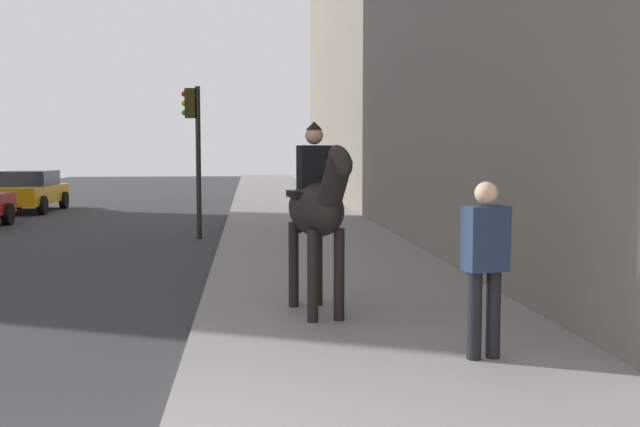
{
  "coord_description": "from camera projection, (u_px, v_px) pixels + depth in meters",
  "views": [
    {
      "loc": [
        -4.32,
        -0.66,
        2.1
      ],
      "look_at": [
        4.0,
        -1.46,
        1.4
      ],
      "focal_mm": 41.45,
      "sensor_mm": 36.0,
      "label": 1
    }
  ],
  "objects": [
    {
      "name": "pedestrian_greeting",
      "position": [
        485.0,
        258.0,
        7.01
      ],
      "size": [
        0.33,
        0.44,
        1.7
      ],
      "rotation": [
        0.0,
        0.0,
        0.19
      ],
      "color": "black",
      "rests_on": "sidewalk_slab"
    },
    {
      "name": "mounted_horse_near",
      "position": [
        317.0,
        206.0,
        8.9
      ],
      "size": [
        2.14,
        0.83,
        2.35
      ],
      "rotation": [
        0.0,
        0.0,
        3.33
      ],
      "color": "black",
      "rests_on": "sidewalk_slab"
    },
    {
      "name": "traffic_light_near_curb",
      "position": [
        194.0,
        137.0,
        17.57
      ],
      "size": [
        0.2,
        0.44,
        3.65
      ],
      "color": "black",
      "rests_on": "ground"
    },
    {
      "name": "car_near_lane",
      "position": [
        29.0,
        191.0,
        25.98
      ],
      "size": [
        4.45,
        1.94,
        1.44
      ],
      "rotation": [
        0.0,
        0.0,
        3.13
      ],
      "color": "orange",
      "rests_on": "ground"
    }
  ]
}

